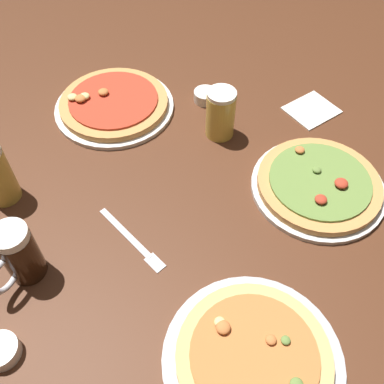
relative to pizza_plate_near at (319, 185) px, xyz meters
The scene contains 10 objects.
ground_plane 0.30m from the pizza_plate_near, 150.34° to the left, with size 2.40×2.40×0.03m, color #4C2816.
pizza_plate_near is the anchor object (origin of this frame).
pizza_plate_far 0.59m from the pizza_plate_near, 116.38° to the left, with size 0.33×0.33×0.05m.
pizza_plate_side 0.44m from the pizza_plate_near, 149.66° to the right, with size 0.33×0.33×0.05m.
beer_mug_dark 0.67m from the pizza_plate_near, 164.82° to the left, with size 0.12×0.09×0.14m.
beer_mug_amber 0.30m from the pizza_plate_near, 104.50° to the left, with size 0.07×0.12×0.13m.
ramekin_sauce 0.75m from the pizza_plate_near, behind, with size 0.07×0.07×0.03m, color white.
ramekin_butter 0.42m from the pizza_plate_near, 94.10° to the left, with size 0.06×0.06×0.03m, color silver.
napkin_folded 0.28m from the pizza_plate_near, 48.55° to the left, with size 0.13×0.11×0.01m, color silver.
fork_left 0.45m from the pizza_plate_near, 164.22° to the left, with size 0.05×0.21×0.01m.
Camera 1 is at (-0.36, -0.52, 0.80)m, focal length 40.87 mm.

